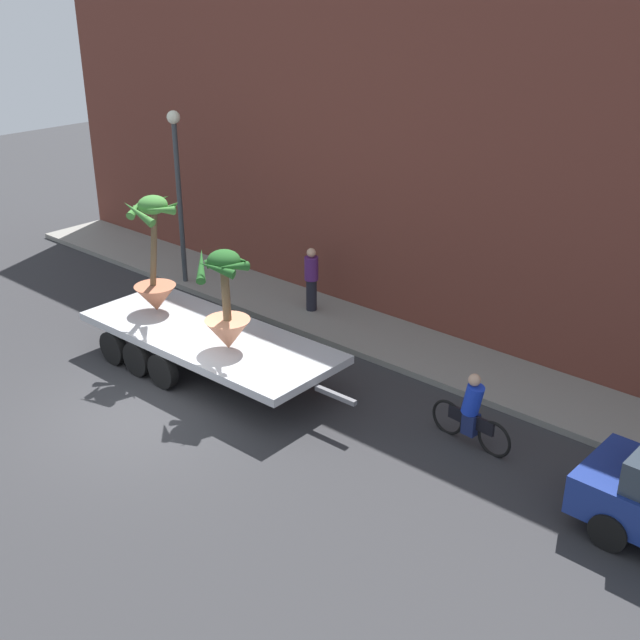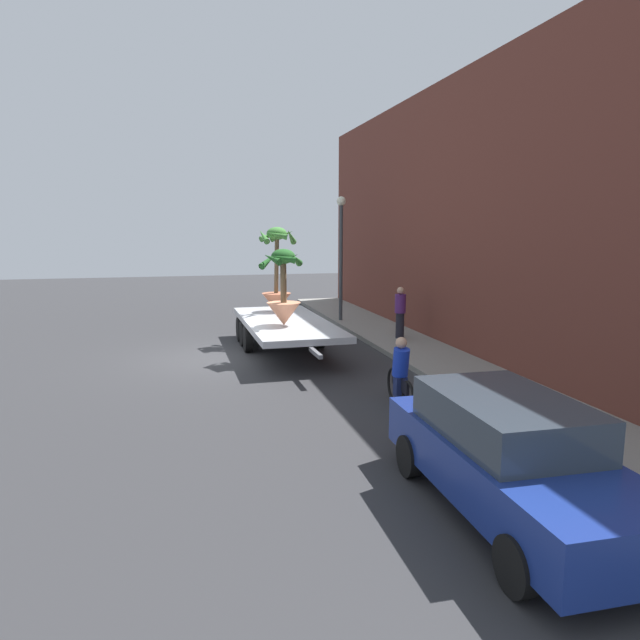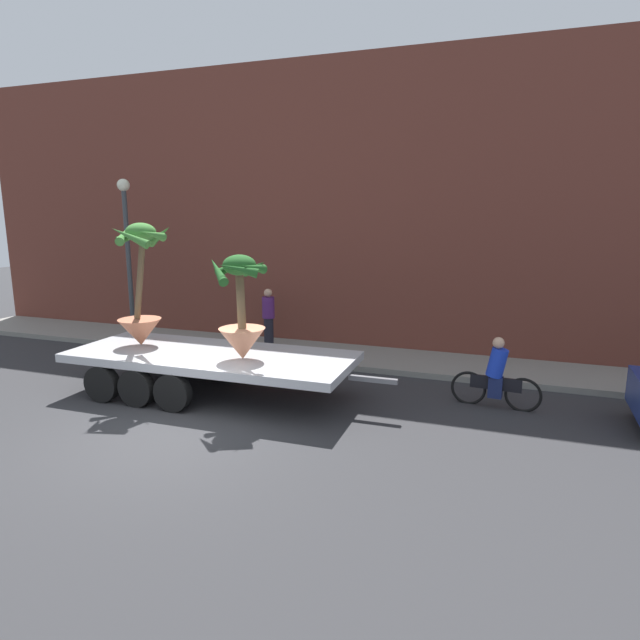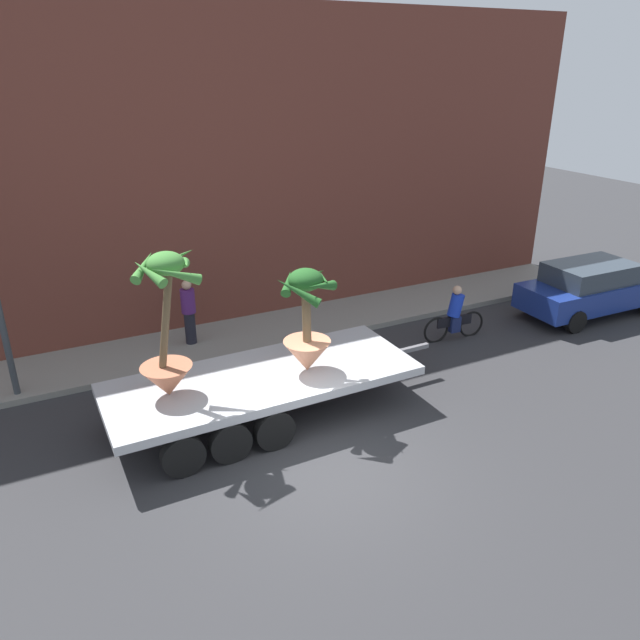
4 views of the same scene
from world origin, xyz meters
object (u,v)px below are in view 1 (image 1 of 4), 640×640
(potted_palm_rear, at_px, (226,308))
(cyclist, at_px, (472,413))
(potted_palm_middle, at_px, (155,265))
(pedestrian_near_gate, at_px, (311,278))
(flatbed_trailer, at_px, (202,338))
(street_lamp, at_px, (178,176))

(potted_palm_rear, xyz_separation_m, cyclist, (5.09, 1.56, -1.24))
(potted_palm_middle, relative_size, pedestrian_near_gate, 1.65)
(potted_palm_middle, bearing_deg, cyclist, 9.30)
(flatbed_trailer, bearing_deg, street_lamp, 144.47)
(potted_palm_rear, height_order, cyclist, potted_palm_rear)
(flatbed_trailer, xyz_separation_m, pedestrian_near_gate, (-0.19, 3.94, 0.27))
(potted_palm_rear, distance_m, cyclist, 5.47)
(potted_palm_rear, xyz_separation_m, potted_palm_middle, (-2.73, 0.28, 0.24))
(cyclist, relative_size, street_lamp, 0.38)
(potted_palm_middle, xyz_separation_m, cyclist, (7.82, 1.28, -1.48))
(pedestrian_near_gate, bearing_deg, potted_palm_middle, -109.67)
(pedestrian_near_gate, relative_size, street_lamp, 0.35)
(cyclist, distance_m, street_lamp, 11.03)
(potted_palm_rear, relative_size, potted_palm_middle, 0.78)
(cyclist, bearing_deg, potted_palm_rear, -162.92)
(cyclist, bearing_deg, street_lamp, 170.54)
(potted_palm_rear, height_order, pedestrian_near_gate, potted_palm_rear)
(potted_palm_rear, bearing_deg, pedestrian_near_gate, 107.87)
(cyclist, height_order, pedestrian_near_gate, pedestrian_near_gate)
(cyclist, xyz_separation_m, pedestrian_near_gate, (-6.43, 2.60, 0.37))
(flatbed_trailer, xyz_separation_m, potted_palm_rear, (1.15, -0.23, 1.13))
(potted_palm_middle, xyz_separation_m, pedestrian_near_gate, (1.39, 3.88, -1.10))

